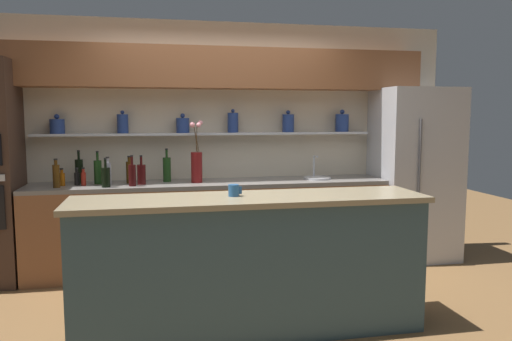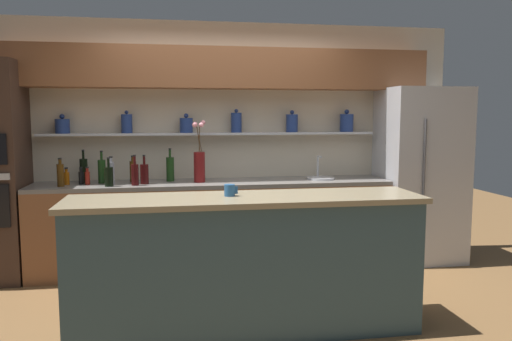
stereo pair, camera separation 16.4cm
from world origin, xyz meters
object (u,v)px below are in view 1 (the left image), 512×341
Objects in this scene: bottle_spirit_6 at (108,173)px; bottle_wine_4 at (79,171)px; bottle_wine_2 at (98,172)px; bottle_sauce_10 at (83,178)px; bottle_sauce_8 at (77,178)px; bottle_wine_0 at (106,177)px; bottle_spirit_1 at (56,175)px; bottle_wine_9 at (132,175)px; flower_vase at (197,163)px; bottle_sauce_11 at (62,179)px; sink_fixture at (317,177)px; bottle_wine_7 at (141,174)px; coffee_mug at (234,190)px; refrigerator at (414,174)px; bottle_spirit_3 at (129,171)px; bottle_wine_5 at (167,169)px.

bottle_wine_4 is at bearing 142.91° from bottle_spirit_6.
bottle_wine_2 is 0.17m from bottle_sauce_10.
bottle_sauce_8 is (-0.30, 0.10, -0.05)m from bottle_spirit_6.
bottle_wine_0 reaches higher than bottle_spirit_1.
bottle_sauce_8 is 0.57× the size of bottle_wine_9.
flower_vase is 2.25× the size of bottle_wine_0.
bottle_wine_4 is at bearing 43.85° from bottle_sauce_11.
sink_fixture is 1.85m from bottle_wine_7.
bottle_wine_7 reaches higher than bottle_sauce_11.
bottle_wine_2 is 1.13× the size of bottle_wine_7.
bottle_spirit_6 is at bearing 162.23° from bottle_wine_9.
bottle_wine_2 reaches higher than bottle_sauce_11.
bottle_wine_9 is at bearing 118.76° from coffee_mug.
bottle_spirit_6 is at bearing -11.16° from bottle_sauce_11.
bottle_wine_7 is 0.13m from bottle_wine_9.
bottle_wine_7 is at bearing -179.55° from refrigerator.
bottle_spirit_1 is 1.61× the size of bottle_sauce_8.
bottle_wine_4 reaches higher than sink_fixture.
flower_vase reaches higher than bottle_sauce_10.
bottle_sauce_8 is 1.75× the size of coffee_mug.
bottle_sauce_11 is (-0.14, -0.02, -0.00)m from bottle_sauce_8.
sink_fixture is 2.61m from bottle_sauce_11.
coffee_mug is at bearing -47.33° from bottle_sauce_11.
bottle_spirit_1 is at bearing -162.30° from bottle_spirit_3.
bottle_spirit_3 is 0.91× the size of bottle_wine_9.
bottle_wine_4 is 0.61m from bottle_wine_9.
bottle_sauce_8 is at bearing 161.73° from bottle_wine_9.
refrigerator is 10.69× the size of bottle_sauce_10.
bottle_spirit_6 is (-0.20, -0.17, 0.00)m from bottle_spirit_3.
bottle_wine_5 is 2.00× the size of bottle_sauce_8.
bottle_spirit_6 is at bearing 83.50° from bottle_wine_0.
bottle_wine_4 reaches higher than bottle_wine_7.
bottle_wine_9 reaches higher than bottle_spirit_1.
bottle_sauce_11 is (-0.76, 0.07, -0.03)m from bottle_wine_7.
bottle_wine_9 reaches higher than bottle_sauce_10.
bottle_sauce_8 is at bearing 6.56° from bottle_sauce_11.
bottle_sauce_11 is at bearing 156.18° from bottle_wine_0.
bottle_wine_4 is 0.87m from bottle_wine_5.
bottle_sauce_10 is (-3.53, 0.01, 0.05)m from refrigerator.
refrigerator is 6.90× the size of bottle_spirit_3.
bottle_sauce_11 is (-1.01, -0.10, -0.06)m from bottle_wine_5.
bottle_spirit_6 reaches higher than coffee_mug.
sink_fixture is 1.73× the size of bottle_sauce_8.
bottle_sauce_11 is (-0.64, -0.09, -0.05)m from bottle_spirit_3.
flower_vase is 0.66m from bottle_wine_9.
bottle_wine_4 is 1.12× the size of bottle_wine_9.
flower_vase is at bearing 179.63° from refrigerator.
bottle_sauce_8 is (-0.88, -0.08, -0.06)m from bottle_wine_5.
bottle_wine_5 reaches higher than bottle_wine_0.
bottle_wine_2 is 1.92× the size of bottle_sauce_8.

